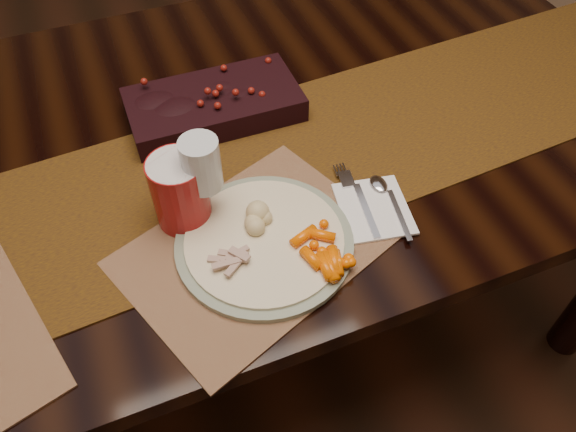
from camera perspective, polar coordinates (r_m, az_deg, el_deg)
name	(u,v)px	position (r m, az deg, el deg)	size (l,w,h in m)	color
floor	(251,316)	(1.73, -3.83, -10.10)	(5.00, 5.00, 0.00)	black
dining_table	(243,241)	(1.41, -4.61, -2.53)	(1.80, 1.00, 0.75)	black
table_runner	(278,162)	(1.06, -1.05, 5.55)	(1.86, 0.38, 0.00)	#4B3313
centerpiece	(214,101)	(1.15, -7.55, 11.48)	(0.34, 0.17, 0.07)	black
placemat_main	(253,250)	(0.93, -3.54, -3.43)	(0.41, 0.30, 0.00)	brown
dinner_plate	(264,242)	(0.92, -2.42, -2.63)	(0.29, 0.29, 0.02)	beige
baby_carrots	(310,253)	(0.89, 2.25, -3.74)	(0.10, 0.09, 0.02)	#FA6200
mashed_potatoes	(256,216)	(0.92, -3.29, 0.04)	(0.07, 0.06, 0.04)	#DBC276
turkey_shreds	(229,261)	(0.88, -6.00, -4.61)	(0.08, 0.07, 0.02)	#BCA296
napkin	(374,209)	(0.98, 8.70, 0.76)	(0.12, 0.14, 0.00)	white
fork	(361,202)	(0.99, 7.45, 1.43)	(0.02, 0.16, 0.00)	silver
spoon	(393,205)	(0.99, 10.59, 1.12)	(0.03, 0.14, 0.00)	silver
red_cup	(180,192)	(0.93, -10.91, 2.44)	(0.09, 0.09, 0.13)	maroon
wine_glass	(204,183)	(0.91, -8.51, 3.38)	(0.06, 0.06, 0.17)	#B9BDBE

